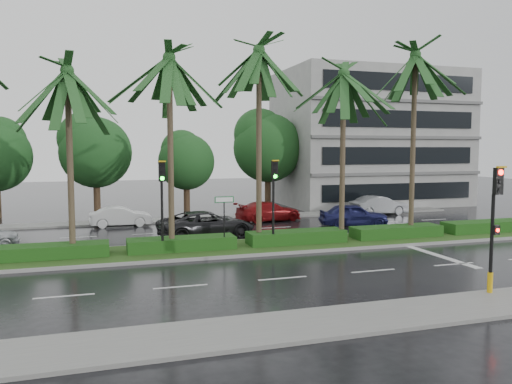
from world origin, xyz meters
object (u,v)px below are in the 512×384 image
object	(u,v)px
signal_near	(494,224)
car_darkgrey	(207,224)
car_grey	(379,205)
car_red	(269,211)
car_white	(121,217)
signal_median_left	(162,193)
street_sign	(224,209)
car_blue	(354,215)

from	to	relation	value
signal_near	car_darkgrey	bearing A→B (deg)	116.48
car_grey	car_red	bearing A→B (deg)	91.26
car_white	car_red	bearing A→B (deg)	-95.04
car_red	car_grey	xyz separation A→B (m)	(9.14, 0.58, 0.05)
signal_near	signal_median_left	distance (m)	13.93
signal_near	street_sign	bearing A→B (deg)	125.34
car_white	signal_near	bearing A→B (deg)	-151.87
signal_median_left	street_sign	size ratio (longest dim) A/B	1.68
signal_near	car_red	size ratio (longest dim) A/B	0.92
signal_median_left	car_blue	size ratio (longest dim) A/B	0.99
car_blue	car_white	bearing A→B (deg)	84.12
signal_median_left	car_darkgrey	size ratio (longest dim) A/B	0.79
car_white	car_darkgrey	world-z (taller)	car_darkgrey
car_white	car_grey	size ratio (longest dim) A/B	0.89
signal_median_left	car_white	distance (m)	10.54
street_sign	car_darkgrey	bearing A→B (deg)	90.00
signal_median_left	car_grey	bearing A→B (deg)	30.04
car_grey	street_sign	bearing A→B (deg)	122.03
car_darkgrey	car_red	size ratio (longest dim) A/B	1.17
car_white	car_darkgrey	bearing A→B (deg)	-144.14
car_white	car_blue	xyz separation A→B (m)	(14.50, -4.52, 0.10)
signal_near	car_white	world-z (taller)	signal_near
signal_median_left	car_white	world-z (taller)	signal_median_left
car_white	car_grey	bearing A→B (deg)	-91.84
car_white	car_grey	xyz separation A→B (m)	(19.14, 0.04, 0.08)
street_sign	car_darkgrey	size ratio (longest dim) A/B	0.47
signal_median_left	car_red	distance (m)	13.05
signal_near	car_grey	world-z (taller)	signal_near
car_red	car_grey	distance (m)	9.16
street_sign	signal_near	bearing A→B (deg)	-54.66
car_darkgrey	car_blue	distance (m)	10.08
car_white	car_red	world-z (taller)	car_red
car_red	car_white	bearing A→B (deg)	77.70
car_darkgrey	car_red	world-z (taller)	car_darkgrey
car_darkgrey	car_blue	bearing A→B (deg)	-93.22
signal_near	car_red	bearing A→B (deg)	94.44
signal_median_left	car_darkgrey	xyz separation A→B (m)	(3.00, 4.36, -2.23)
car_white	car_grey	world-z (taller)	car_grey
signal_median_left	car_grey	world-z (taller)	signal_median_left
street_sign	car_grey	bearing A→B (deg)	34.39
car_darkgrey	car_blue	xyz separation A→B (m)	(10.00, 1.28, -0.02)
car_white	signal_median_left	bearing A→B (deg)	-173.55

